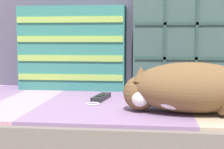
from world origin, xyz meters
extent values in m
cube|color=#6B605B|center=(0.00, 0.11, 0.30)|extent=(1.77, 0.86, 0.22)
cube|color=#C6899E|center=(-0.26, 0.09, 0.41)|extent=(0.17, 0.77, 0.01)
cube|color=gray|center=(-0.09, 0.09, 0.41)|extent=(0.17, 0.77, 0.01)
cube|color=gray|center=(0.09, 0.09, 0.41)|extent=(0.17, 0.77, 0.01)
cube|color=gray|center=(0.26, 0.09, 0.41)|extent=(0.17, 0.77, 0.01)
cube|color=tan|center=(0.43, 0.09, 0.41)|extent=(0.17, 0.77, 0.01)
cube|color=#514C60|center=(0.00, 0.48, 0.70)|extent=(1.77, 0.14, 0.56)
cube|color=#38514C|center=(0.33, 0.34, 0.63)|extent=(0.40, 0.13, 0.44)
cube|color=#28423D|center=(0.33, 0.27, 0.56)|extent=(0.38, 0.01, 0.01)
cube|color=#28423D|center=(0.27, 0.27, 0.63)|extent=(0.01, 0.01, 0.42)
cube|color=#28423D|center=(0.33, 0.27, 0.70)|extent=(0.38, 0.01, 0.01)
cube|color=#28423D|center=(0.40, 0.27, 0.63)|extent=(0.01, 0.01, 0.42)
cube|color=#337A70|center=(-0.14, 0.34, 0.60)|extent=(0.47, 0.13, 0.37)
cube|color=#93B751|center=(-0.14, 0.27, 0.47)|extent=(0.46, 0.01, 0.03)
cube|color=#93B751|center=(-0.14, 0.27, 0.56)|extent=(0.46, 0.01, 0.03)
cube|color=#93B751|center=(-0.14, 0.27, 0.64)|extent=(0.46, 0.01, 0.03)
cube|color=#93B751|center=(-0.14, 0.27, 0.72)|extent=(0.46, 0.01, 0.03)
ellipsoid|color=brown|center=(0.34, -0.11, 0.49)|extent=(0.38, 0.23, 0.16)
sphere|color=brown|center=(0.18, -0.11, 0.47)|extent=(0.11, 0.11, 0.11)
sphere|color=white|center=(0.18, -0.14, 0.46)|extent=(0.06, 0.06, 0.06)
ellipsoid|color=white|center=(0.28, -0.17, 0.47)|extent=(0.11, 0.05, 0.07)
cone|color=brown|center=(0.18, -0.14, 0.53)|extent=(0.04, 0.04, 0.04)
cone|color=brown|center=(0.18, -0.08, 0.53)|extent=(0.04, 0.04, 0.04)
cube|color=black|center=(0.03, 0.07, 0.42)|extent=(0.06, 0.15, 0.02)
cube|color=black|center=(0.02, 0.06, 0.43)|extent=(0.03, 0.05, 0.00)
cube|color=black|center=(0.04, 0.14, 0.42)|extent=(0.03, 0.01, 0.02)
torus|color=silver|center=(0.01, -0.02, 0.42)|extent=(0.06, 0.06, 0.01)
camera|label=1|loc=(0.21, -1.18, 0.65)|focal=55.00mm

